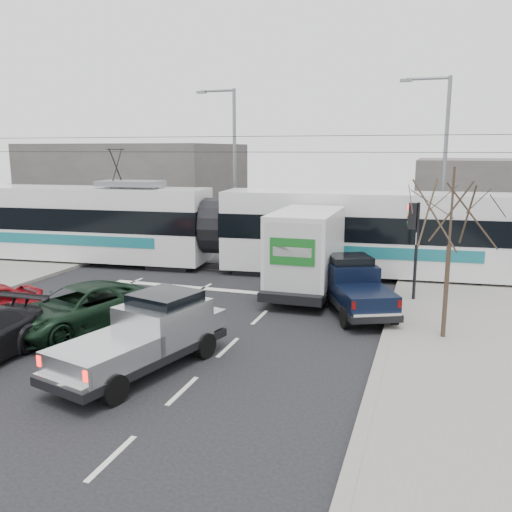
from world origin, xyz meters
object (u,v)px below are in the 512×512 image
(traffic_signal, at_px, (414,230))
(street_lamp_far, at_px, (231,158))
(tram, at_px, (215,227))
(navy_pickup, at_px, (354,286))
(bare_tree, at_px, (451,215))
(box_truck, at_px, (309,252))
(street_lamp_near, at_px, (441,160))
(silver_pickup, at_px, (149,333))
(green_car, at_px, (80,308))

(traffic_signal, relative_size, street_lamp_far, 0.40)
(tram, bearing_deg, navy_pickup, -39.36)
(bare_tree, relative_size, navy_pickup, 1.05)
(traffic_signal, height_order, box_truck, traffic_signal)
(bare_tree, height_order, traffic_signal, bare_tree)
(street_lamp_near, xyz_separation_m, box_truck, (-4.79, -7.18, -3.47))
(street_lamp_far, distance_m, silver_pickup, 18.99)
(bare_tree, relative_size, street_lamp_far, 0.56)
(street_lamp_near, distance_m, tram, 11.32)
(navy_pickup, bearing_deg, traffic_signal, 19.97)
(bare_tree, bearing_deg, green_car, -167.34)
(street_lamp_far, distance_m, tram, 7.18)
(traffic_signal, height_order, street_lamp_near, street_lamp_near)
(silver_pickup, bearing_deg, street_lamp_near, 80.75)
(box_truck, xyz_separation_m, navy_pickup, (2.11, -2.15, -0.70))
(box_truck, height_order, navy_pickup, box_truck)
(bare_tree, bearing_deg, box_truck, 139.59)
(green_car, bearing_deg, silver_pickup, -11.00)
(street_lamp_near, xyz_separation_m, tram, (-10.00, -4.30, -3.12))
(street_lamp_near, bearing_deg, bare_tree, -88.58)
(street_lamp_near, bearing_deg, tram, -156.75)
(street_lamp_near, height_order, green_car, street_lamp_near)
(traffic_signal, relative_size, silver_pickup, 0.66)
(street_lamp_near, distance_m, street_lamp_far, 11.67)
(bare_tree, xyz_separation_m, tram, (-10.28, 7.20, -1.80))
(silver_pickup, height_order, navy_pickup, navy_pickup)
(bare_tree, height_order, silver_pickup, bare_tree)
(traffic_signal, distance_m, tram, 9.73)
(traffic_signal, xyz_separation_m, street_lamp_far, (-10.66, 9.50, 2.37))
(street_lamp_far, relative_size, green_car, 1.79)
(bare_tree, distance_m, street_lamp_near, 11.58)
(street_lamp_near, bearing_deg, green_car, -127.33)
(green_car, bearing_deg, street_lamp_far, 111.44)
(silver_pickup, bearing_deg, navy_pickup, 71.28)
(bare_tree, xyz_separation_m, street_lamp_far, (-11.79, 13.50, 1.32))
(traffic_signal, relative_size, street_lamp_near, 0.40)
(street_lamp_near, height_order, box_truck, street_lamp_near)
(street_lamp_near, distance_m, silver_pickup, 17.96)
(traffic_signal, bearing_deg, silver_pickup, -126.18)
(street_lamp_far, relative_size, box_truck, 1.35)
(silver_pickup, distance_m, navy_pickup, 7.96)
(street_lamp_near, height_order, tram, street_lamp_near)
(bare_tree, distance_m, tram, 12.68)
(traffic_signal, distance_m, box_truck, 4.11)
(silver_pickup, xyz_separation_m, box_truck, (2.25, 8.80, 0.71))
(street_lamp_near, distance_m, green_car, 18.10)
(traffic_signal, xyz_separation_m, box_truck, (-3.95, 0.32, -1.10))
(navy_pickup, bearing_deg, tram, 120.65)
(street_lamp_near, relative_size, green_car, 1.79)
(box_truck, bearing_deg, tram, 150.26)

